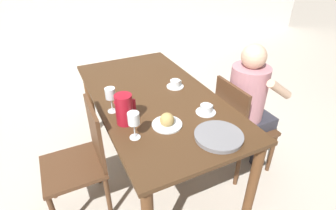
# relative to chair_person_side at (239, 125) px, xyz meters

# --- Properties ---
(ground_plane) EXTENTS (20.00, 20.00, 0.00)m
(ground_plane) POSITION_rel_chair_person_side_xyz_m (-0.64, 0.33, -0.47)
(ground_plane) COLOR beige
(dining_table) EXTENTS (0.91, 1.73, 0.76)m
(dining_table) POSITION_rel_chair_person_side_xyz_m (-0.64, 0.33, 0.19)
(dining_table) COLOR #472D19
(dining_table) RESTS_ON ground_plane
(chair_person_side) EXTENTS (0.42, 0.42, 0.88)m
(chair_person_side) POSITION_rel_chair_person_side_xyz_m (0.00, 0.00, 0.00)
(chair_person_side) COLOR #51331E
(chair_person_side) RESTS_ON ground_plane
(chair_opposite) EXTENTS (0.42, 0.42, 0.88)m
(chair_opposite) POSITION_rel_chair_person_side_xyz_m (-1.28, 0.17, 0.00)
(chair_opposite) COLOR #51331E
(chair_opposite) RESTS_ON ground_plane
(person_seated) EXTENTS (0.39, 0.41, 1.17)m
(person_seated) POSITION_rel_chair_person_side_xyz_m (0.09, 0.02, 0.22)
(person_seated) COLOR #33333D
(person_seated) RESTS_ON ground_plane
(red_pitcher) EXTENTS (0.14, 0.12, 0.21)m
(red_pitcher) POSITION_rel_chair_person_side_xyz_m (-0.96, 0.06, 0.40)
(red_pitcher) COLOR #A31423
(red_pitcher) RESTS_ON dining_table
(wine_glass_water) EXTENTS (0.07, 0.07, 0.19)m
(wine_glass_water) POSITION_rel_chair_person_side_xyz_m (-1.00, 0.24, 0.43)
(wine_glass_water) COLOR white
(wine_glass_water) RESTS_ON dining_table
(wine_glass_juice) EXTENTS (0.07, 0.07, 0.18)m
(wine_glass_juice) POSITION_rel_chair_person_side_xyz_m (-0.96, -0.12, 0.42)
(wine_glass_juice) COLOR white
(wine_glass_juice) RESTS_ON dining_table
(teacup_near_person) EXTENTS (0.14, 0.14, 0.06)m
(teacup_near_person) POSITION_rel_chair_person_side_xyz_m (-0.41, -0.07, 0.32)
(teacup_near_person) COLOR silver
(teacup_near_person) RESTS_ON dining_table
(teacup_across) EXTENTS (0.14, 0.14, 0.06)m
(teacup_across) POSITION_rel_chair_person_side_xyz_m (-0.42, 0.38, 0.32)
(teacup_across) COLOR silver
(teacup_across) RESTS_ON dining_table
(serving_tray) EXTENTS (0.30, 0.30, 0.03)m
(serving_tray) POSITION_rel_chair_person_side_xyz_m (-0.50, -0.35, 0.31)
(serving_tray) COLOR gray
(serving_tray) RESTS_ON dining_table
(bread_plate) EXTENTS (0.20, 0.20, 0.10)m
(bread_plate) POSITION_rel_chair_person_side_xyz_m (-0.72, -0.09, 0.32)
(bread_plate) COLOR silver
(bread_plate) RESTS_ON dining_table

